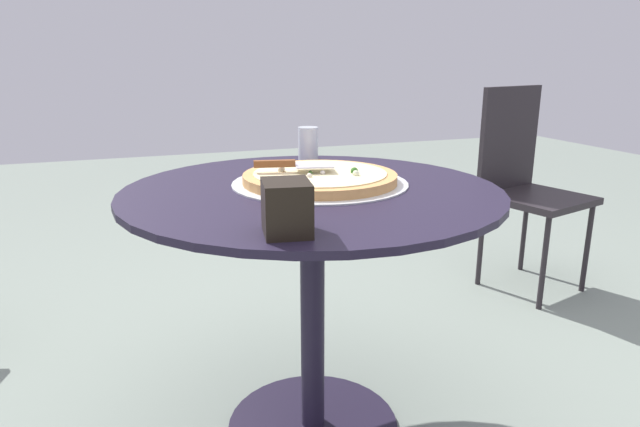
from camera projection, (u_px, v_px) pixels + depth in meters
The scene contains 7 objects.
ground_plane at pixel (313, 427), 1.64m from camera, with size 10.00×10.00×0.00m, color gray.
patio_table at pixel (312, 252), 1.49m from camera, with size 0.98×0.98×0.73m.
pizza_on_tray at pixel (320, 178), 1.48m from camera, with size 0.47×0.47×0.05m.
pizza_server at pixel (293, 164), 1.48m from camera, with size 0.10×0.22×0.02m.
drinking_cup at pixel (308, 144), 1.82m from camera, with size 0.07×0.07×0.11m, color silver.
napkin_dispenser at pixel (287, 208), 1.05m from camera, with size 0.11×0.09×0.10m, color black.
patio_chair_corner at pixel (525, 176), 2.55m from camera, with size 0.48×0.48×0.93m.
Camera 1 is at (1.33, -0.46, 1.05)m, focal length 31.13 mm.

